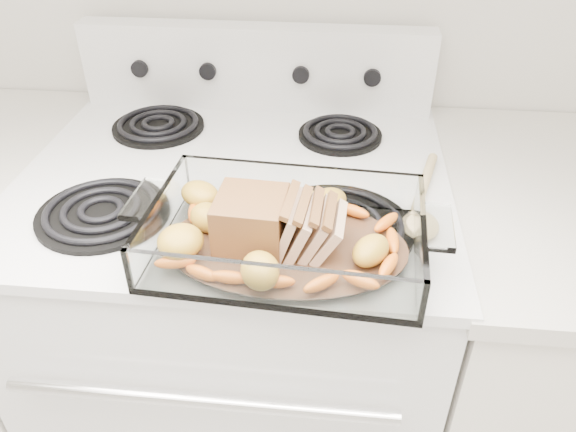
# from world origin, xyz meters

# --- Properties ---
(electric_range) EXTENTS (0.78, 0.70, 1.12)m
(electric_range) POSITION_xyz_m (0.00, 1.66, 0.48)
(electric_range) COLOR white
(electric_range) RESTS_ON ground
(counter_right) EXTENTS (0.58, 0.68, 0.93)m
(counter_right) POSITION_xyz_m (0.67, 1.66, 0.47)
(counter_right) COLOR white
(counter_right) RESTS_ON ground
(baking_dish) EXTENTS (0.39, 0.25, 0.07)m
(baking_dish) POSITION_xyz_m (0.12, 1.43, 0.96)
(baking_dish) COLOR silver
(baking_dish) RESTS_ON electric_range
(pork_roast) EXTENTS (0.18, 0.10, 0.08)m
(pork_roast) POSITION_xyz_m (0.09, 1.43, 0.99)
(pork_roast) COLOR brown
(pork_roast) RESTS_ON baking_dish
(roast_vegetables) EXTENTS (0.36, 0.20, 0.04)m
(roast_vegetables) POSITION_xyz_m (0.12, 1.46, 0.97)
(roast_vegetables) COLOR orange
(roast_vegetables) RESTS_ON baking_dish
(wooden_spoon) EXTENTS (0.08, 0.27, 0.02)m
(wooden_spoon) POSITION_xyz_m (0.33, 1.56, 0.95)
(wooden_spoon) COLOR tan
(wooden_spoon) RESTS_ON electric_range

